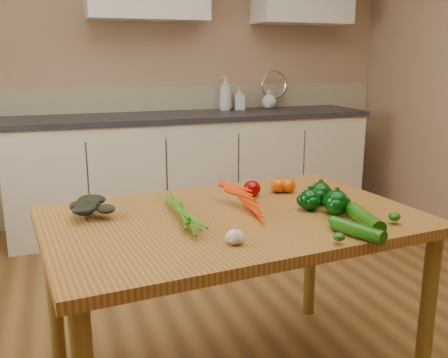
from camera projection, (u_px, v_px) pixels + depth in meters
name	position (u px, v px, depth m)	size (l,w,h in m)	color
room	(280.00, 79.00, 1.92)	(4.04, 5.04, 2.64)	brown
counter_run	(194.00, 168.00, 4.02)	(2.84, 0.64, 1.14)	beige
table	(233.00, 236.00, 1.92)	(1.47, 1.03, 0.75)	#A26B2F
soap_bottle_a	(225.00, 93.00, 4.11)	(0.11, 0.11, 0.28)	silver
soap_bottle_b	(239.00, 98.00, 4.19)	(0.09, 0.09, 0.19)	silver
soap_bottle_c	(269.00, 99.00, 4.28)	(0.12, 0.12, 0.16)	silver
carrot_bunch	(226.00, 205.00, 1.91)	(0.26, 0.20, 0.07)	#E63A05
leafy_greens	(97.00, 203.00, 1.88)	(0.20, 0.18, 0.10)	black
garlic_bulb	(235.00, 237.00, 1.60)	(0.06, 0.06, 0.05)	silver
pepper_a	(310.00, 200.00, 1.95)	(0.08, 0.08, 0.08)	#023108
pepper_b	(320.00, 193.00, 2.03)	(0.09, 0.09, 0.09)	#023108
pepper_c	(337.00, 203.00, 1.90)	(0.09, 0.09, 0.09)	#023108
tomato_a	(252.00, 189.00, 2.15)	(0.08, 0.08, 0.07)	#830203
tomato_b	(278.00, 185.00, 2.21)	(0.07, 0.07, 0.06)	#CF4905
tomato_c	(288.00, 185.00, 2.21)	(0.07, 0.07, 0.06)	#CF4905
zucchini_a	(364.00, 218.00, 1.77)	(0.06, 0.06, 0.23)	#114607
zucchini_b	(358.00, 230.00, 1.66)	(0.05, 0.05, 0.20)	#114607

